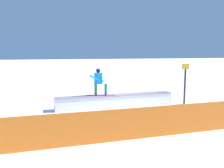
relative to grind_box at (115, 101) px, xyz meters
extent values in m
plane|color=white|center=(0.00, 0.00, -0.29)|extent=(120.00, 120.00, 0.00)
cube|color=white|center=(0.00, 0.00, 0.01)|extent=(6.17, 1.18, 0.60)
cube|color=white|center=(0.00, 0.00, -0.14)|extent=(6.18, 1.19, 0.15)
cube|color=gray|center=(0.00, 0.00, 0.33)|extent=(6.18, 1.24, 0.04)
cube|color=#C31F87|center=(0.76, 0.08, 0.36)|extent=(1.49, 0.57, 0.01)
cylinder|color=#337747|center=(1.01, 0.02, 0.66)|extent=(0.17, 0.17, 0.58)
cylinder|color=#337747|center=(0.51, 0.13, 0.66)|extent=(0.17, 0.17, 0.58)
cube|color=#1590D9|center=(0.88, 0.05, 1.23)|extent=(0.44, 0.32, 0.55)
sphere|color=black|center=(0.88, 0.05, 1.62)|extent=(0.22, 0.22, 0.22)
cylinder|color=#1590D9|center=(1.09, 0.17, 1.26)|extent=(0.52, 0.20, 0.38)
cylinder|color=#1590D9|center=(0.75, -0.09, 1.26)|extent=(0.36, 0.16, 0.52)
cube|color=orange|center=(0.00, 4.63, 0.24)|extent=(13.21, 1.37, 1.07)
cylinder|color=#262628|center=(-3.85, 0.04, 0.66)|extent=(0.10, 0.10, 1.90)
cube|color=yellow|center=(-3.85, 0.04, 1.75)|extent=(0.40, 0.04, 0.30)
camera|label=1|loc=(2.67, 12.34, 2.70)|focal=40.06mm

